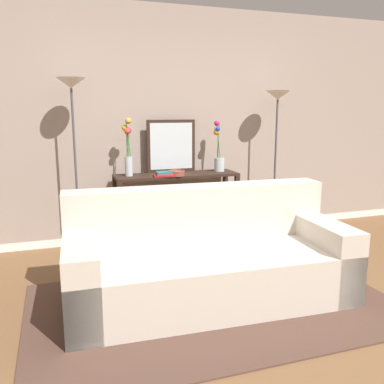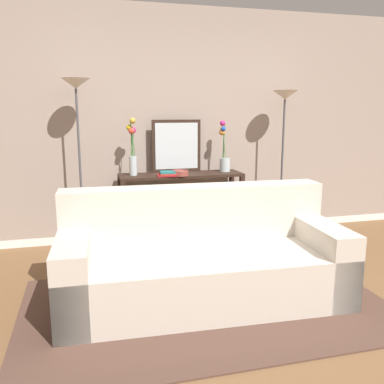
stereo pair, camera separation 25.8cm
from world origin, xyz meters
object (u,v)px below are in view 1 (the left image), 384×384
at_px(wall_mirror, 171,146).
at_px(console_table, 177,195).
at_px(floor_lamp_left, 73,118).
at_px(vase_short_flowers, 218,152).
at_px(book_row_under_console, 146,241).
at_px(couch, 207,261).
at_px(floor_lamp_right, 277,123).
at_px(vase_tall_flowers, 128,149).
at_px(book_stack, 164,174).
at_px(fruit_bowl, 177,173).

bearing_deg(wall_mirror, console_table, -85.55).
relative_size(floor_lamp_left, vase_short_flowers, 3.11).
bearing_deg(book_row_under_console, couch, -82.04).
height_order(floor_lamp_right, vase_tall_flowers, floor_lamp_right).
bearing_deg(couch, book_stack, 90.47).
distance_m(console_table, floor_lamp_right, 1.44).
distance_m(floor_lamp_left, book_stack, 1.09).
bearing_deg(floor_lamp_left, vase_short_flowers, 4.51).
distance_m(couch, console_table, 1.47).
xyz_separation_m(wall_mirror, book_row_under_console, (-0.36, -0.16, -1.04)).
bearing_deg(wall_mirror, book_row_under_console, -155.40).
bearing_deg(console_table, floor_lamp_right, -3.95).
relative_size(couch, fruit_bowl, 12.64).
relative_size(couch, floor_lamp_right, 1.31).
xyz_separation_m(floor_lamp_right, vase_short_flowers, (-0.67, 0.13, -0.33)).
distance_m(couch, vase_short_flowers, 1.78).
height_order(couch, book_row_under_console, couch).
bearing_deg(book_row_under_console, fruit_bowl, -20.62).
xyz_separation_m(fruit_bowl, book_stack, (-0.14, -0.00, -0.01)).
bearing_deg(floor_lamp_right, book_stack, -178.07).
height_order(vase_tall_flowers, fruit_bowl, vase_tall_flowers).
relative_size(floor_lamp_left, floor_lamp_right, 1.05).
relative_size(wall_mirror, book_row_under_console, 1.49).
bearing_deg(console_table, book_stack, -144.35).
xyz_separation_m(console_table, floor_lamp_right, (1.20, -0.08, 0.79)).
height_order(console_table, floor_lamp_left, floor_lamp_left).
height_order(floor_lamp_left, book_row_under_console, floor_lamp_left).
bearing_deg(vase_tall_flowers, fruit_bowl, -16.34).
bearing_deg(floor_lamp_right, couch, -135.21).
relative_size(vase_tall_flowers, book_row_under_console, 1.56).
height_order(floor_lamp_right, vase_short_flowers, floor_lamp_right).
relative_size(console_table, wall_mirror, 2.33).
xyz_separation_m(console_table, vase_tall_flowers, (-0.53, 0.02, 0.53)).
distance_m(floor_lamp_right, fruit_bowl, 1.34).
relative_size(floor_lamp_right, vase_tall_flowers, 2.77).
bearing_deg(console_table, book_row_under_console, -180.00).
distance_m(floor_lamp_left, wall_mirror, 1.15).
distance_m(wall_mirror, vase_tall_flowers, 0.54).
bearing_deg(book_stack, vase_tall_flowers, 157.14).
height_order(vase_short_flowers, book_row_under_console, vase_short_flowers).
relative_size(console_table, vase_short_flowers, 2.37).
xyz_separation_m(floor_lamp_left, vase_tall_flowers, (0.55, 0.10, -0.33)).
xyz_separation_m(vase_tall_flowers, vase_short_flowers, (1.05, 0.02, -0.07)).
relative_size(couch, console_table, 1.63).
distance_m(floor_lamp_right, vase_tall_flowers, 1.75).
xyz_separation_m(floor_lamp_left, book_row_under_console, (0.72, 0.08, -1.37)).
xyz_separation_m(console_table, floor_lamp_left, (-1.09, -0.08, 0.86)).
bearing_deg(floor_lamp_left, book_stack, -2.92).
distance_m(vase_tall_flowers, vase_short_flowers, 1.06).
height_order(fruit_bowl, book_row_under_console, fruit_bowl).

